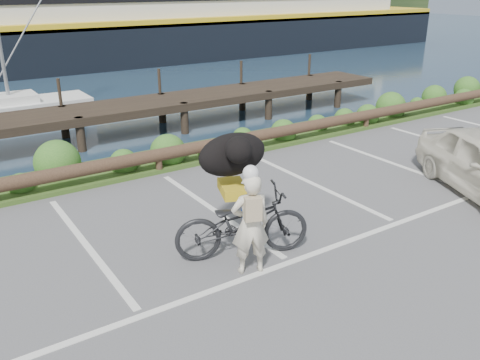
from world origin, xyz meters
name	(u,v)px	position (x,y,z in m)	size (l,w,h in m)	color
ground	(276,252)	(0.00, 0.00, 0.00)	(72.00, 72.00, 0.00)	#525154
vegetation_strip	(147,163)	(0.00, 5.30, 0.05)	(34.00, 1.60, 0.10)	#3D5B21
log_rail	(159,173)	(0.00, 4.60, 0.00)	(32.00, 0.30, 0.60)	#443021
bicycle	(242,223)	(-0.52, 0.24, 0.59)	(0.78, 2.24, 1.18)	black
cyclist	(250,224)	(-0.70, -0.25, 0.82)	(0.60, 0.39, 1.64)	beige
dog	(233,154)	(-0.27, 0.91, 1.54)	(1.28, 0.62, 0.74)	black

